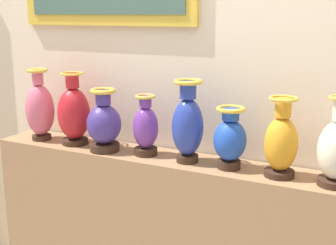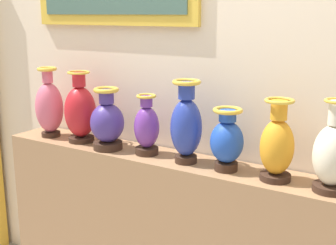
{
  "view_description": "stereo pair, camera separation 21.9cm",
  "coord_description": "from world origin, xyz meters",
  "views": [
    {
      "loc": [
        1.01,
        -2.01,
        1.72
      ],
      "look_at": [
        0.0,
        0.0,
        1.18
      ],
      "focal_mm": 48.56,
      "sensor_mm": 36.0,
      "label": 1
    },
    {
      "loc": [
        1.2,
        -1.9,
        1.72
      ],
      "look_at": [
        0.0,
        0.0,
        1.18
      ],
      "focal_mm": 48.56,
      "sensor_mm": 36.0,
      "label": 2
    }
  ],
  "objects": [
    {
      "name": "vase_crimson",
      "position": [
        -0.59,
        -0.01,
        1.17
      ],
      "size": [
        0.18,
        0.18,
        0.41
      ],
      "color": "#382319",
      "rests_on": "display_shelf"
    },
    {
      "name": "vase_violet",
      "position": [
        -0.12,
        -0.01,
        1.14
      ],
      "size": [
        0.13,
        0.13,
        0.32
      ],
      "color": "#382319",
      "rests_on": "display_shelf"
    },
    {
      "name": "vase_rose",
      "position": [
        -0.82,
        -0.03,
        1.18
      ],
      "size": [
        0.17,
        0.17,
        0.42
      ],
      "color": "#382319",
      "rests_on": "display_shelf"
    },
    {
      "name": "back_wall",
      "position": [
        -0.01,
        0.2,
        1.33
      ],
      "size": [
        4.73,
        0.14,
        2.64
      ],
      "color": "beige",
      "rests_on": "ground_plane"
    },
    {
      "name": "vase_cobalt",
      "position": [
        0.12,
        -0.02,
        1.19
      ],
      "size": [
        0.16,
        0.16,
        0.42
      ],
      "color": "#382319",
      "rests_on": "display_shelf"
    },
    {
      "name": "display_shelf",
      "position": [
        0.0,
        0.0,
        0.5
      ],
      "size": [
        2.08,
        0.29,
        0.99
      ],
      "primitive_type": "cube",
      "color": "#99704C",
      "rests_on": "ground_plane"
    },
    {
      "name": "vase_amber",
      "position": [
        0.58,
        -0.02,
        1.15
      ],
      "size": [
        0.15,
        0.15,
        0.37
      ],
      "color": "#382319",
      "rests_on": "display_shelf"
    },
    {
      "name": "vase_indigo",
      "position": [
        -0.36,
        -0.05,
        1.14
      ],
      "size": [
        0.18,
        0.18,
        0.34
      ],
      "color": "#382319",
      "rests_on": "display_shelf"
    },
    {
      "name": "vase_ivory",
      "position": [
        0.82,
        -0.03,
        1.15
      ],
      "size": [
        0.16,
        0.16,
        0.39
      ],
      "color": "#382319",
      "rests_on": "display_shelf"
    },
    {
      "name": "vase_sapphire",
      "position": [
        0.34,
        -0.02,
        1.14
      ],
      "size": [
        0.16,
        0.16,
        0.3
      ],
      "color": "#382319",
      "rests_on": "display_shelf"
    }
  ]
}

